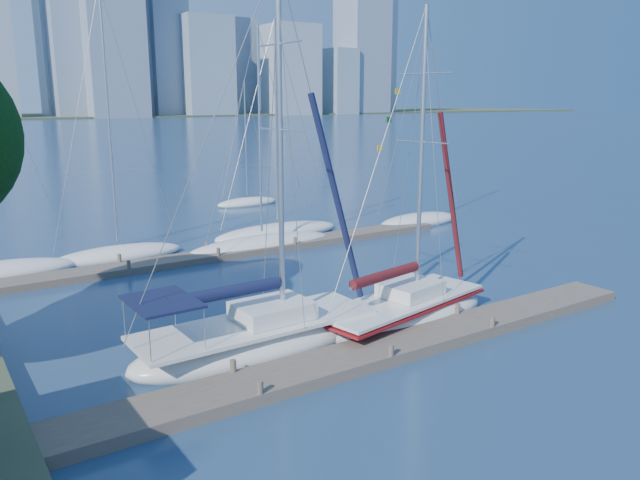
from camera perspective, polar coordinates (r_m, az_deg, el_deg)
ground at (r=22.36m, az=4.97°, el=-10.67°), size 700.00×700.00×0.00m
near_dock at (r=22.28m, az=4.98°, el=-10.20°), size 26.00×2.00×0.40m
far_dock at (r=36.32m, az=-8.35°, el=-1.19°), size 30.00×1.80×0.36m
sailboat_navy at (r=22.52m, az=-5.84°, el=-7.73°), size 9.52×3.29×14.03m
sailboat_maroon at (r=25.46m, az=7.46°, el=-5.40°), size 8.94×4.36×12.92m
bg_boat_1 at (r=37.09m, az=-17.93°, el=-1.22°), size 7.61×3.70×15.03m
bg_boat_2 at (r=37.83m, az=-5.32°, el=-0.39°), size 9.71×5.70×13.31m
bg_boat_3 at (r=41.22m, az=-3.89°, el=0.75°), size 9.35×4.03×14.08m
bg_boat_5 at (r=45.58m, az=9.05°, el=1.81°), size 7.13×3.17×14.26m
bg_boat_7 at (r=53.51m, az=-6.65°, el=3.44°), size 5.81×3.24×10.64m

